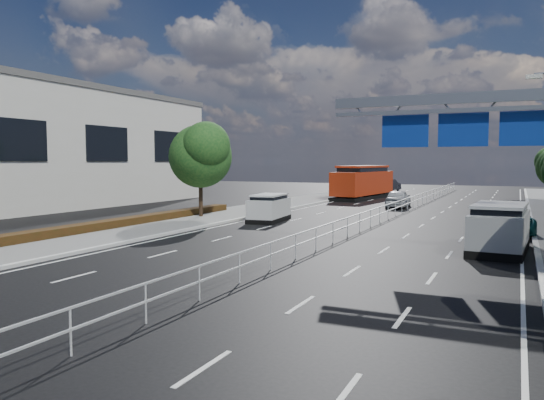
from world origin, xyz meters
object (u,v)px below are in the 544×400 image
at_px(near_car_dark, 389,185).
at_px(red_bus, 363,181).
at_px(near_car_silver, 398,199).
at_px(parked_car_teal, 507,220).
at_px(overhead_gantry, 482,122).
at_px(parked_car_dark, 511,214).
at_px(white_minivan, 269,208).
at_px(silver_minivan, 500,228).

bearing_deg(near_car_dark, red_bus, 99.58).
relative_size(near_car_silver, near_car_dark, 0.91).
bearing_deg(near_car_silver, parked_car_teal, 117.94).
relative_size(overhead_gantry, parked_car_teal, 1.87).
bearing_deg(near_car_dark, parked_car_teal, 119.21).
height_order(near_car_silver, parked_car_dark, near_car_silver).
bearing_deg(white_minivan, silver_minivan, -31.05).
height_order(white_minivan, silver_minivan, silver_minivan).
height_order(white_minivan, near_car_silver, white_minivan).
bearing_deg(near_car_silver, overhead_gantry, 104.99).
relative_size(white_minivan, silver_minivan, 0.83).
relative_size(overhead_gantry, parked_car_dark, 1.99).
height_order(near_car_silver, silver_minivan, silver_minivan).
bearing_deg(parked_car_dark, silver_minivan, -93.39).
relative_size(near_car_dark, parked_car_teal, 0.92).
height_order(near_car_dark, parked_car_dark, near_car_dark).
distance_m(white_minivan, near_car_silver, 15.32).
distance_m(near_car_silver, near_car_dark, 25.09).
relative_size(silver_minivan, parked_car_dark, 1.03).
xyz_separation_m(white_minivan, parked_car_dark, (14.62, 3.76, -0.15)).
distance_m(near_car_silver, parked_car_teal, 16.54).
relative_size(white_minivan, parked_car_teal, 0.79).
bearing_deg(overhead_gantry, near_car_silver, 109.51).
xyz_separation_m(overhead_gantry, parked_car_dark, (1.07, 11.98, -4.86)).
bearing_deg(red_bus, near_car_silver, -53.73).
relative_size(overhead_gantry, red_bus, 0.85).
bearing_deg(near_car_dark, parked_car_dark, 121.34).
height_order(red_bus, silver_minivan, red_bus).
bearing_deg(silver_minivan, near_car_silver, 116.27).
distance_m(white_minivan, red_bus, 24.05).
distance_m(red_bus, parked_car_dark, 25.12).
bearing_deg(red_bus, overhead_gantry, -61.21).
distance_m(overhead_gantry, silver_minivan, 4.89).
bearing_deg(parked_car_teal, overhead_gantry, -102.07).
distance_m(silver_minivan, parked_car_teal, 6.91).
distance_m(red_bus, silver_minivan, 33.89).
height_order(near_car_silver, near_car_dark, near_car_dark).
relative_size(white_minivan, near_car_dark, 0.86).
relative_size(white_minivan, red_bus, 0.36).
height_order(near_car_dark, silver_minivan, silver_minivan).
distance_m(white_minivan, near_car_dark, 38.56).
xyz_separation_m(white_minivan, silver_minivan, (14.30, -6.60, 0.16)).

